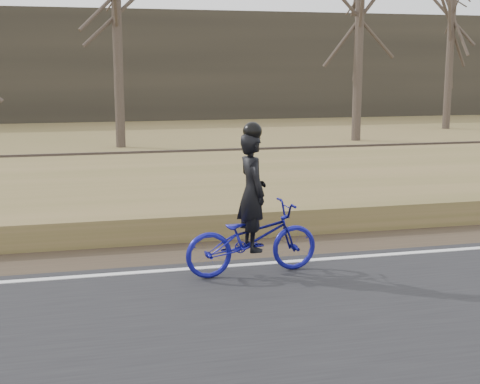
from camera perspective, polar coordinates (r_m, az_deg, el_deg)
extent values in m
cube|color=#383328|center=(39.08, -18.74, 10.17)|extent=(120.00, 4.00, 6.00)
imported|color=navy|center=(9.36, 1.04, -4.01)|extent=(1.97, 0.83, 1.01)
imported|color=black|center=(9.21, 1.05, 0.00)|extent=(0.44, 0.63, 1.64)
sphere|color=black|center=(9.09, 1.07, 5.20)|extent=(0.26, 0.26, 0.26)
cylinder|color=#51443B|center=(25.14, -10.44, 13.32)|extent=(0.36, 0.36, 8.38)
cylinder|color=#51443B|center=(27.43, 10.11, 12.50)|extent=(0.36, 0.36, 7.81)
cylinder|color=#51443B|center=(33.77, 17.54, 12.26)|extent=(0.36, 0.36, 8.36)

